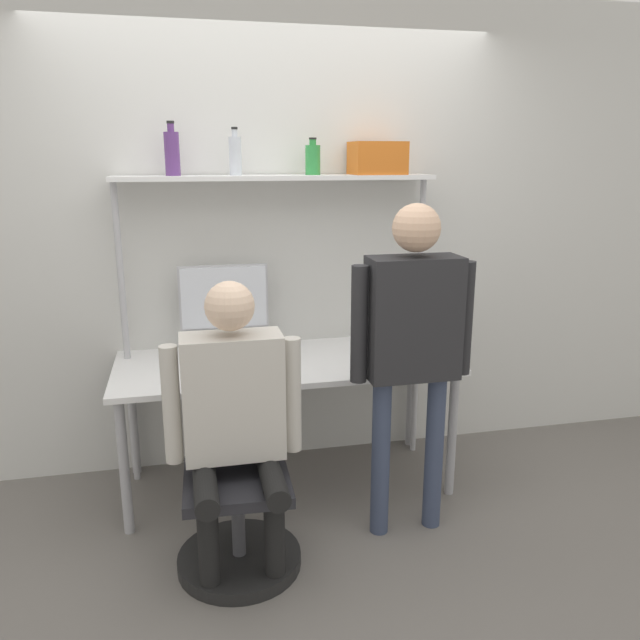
{
  "coord_description": "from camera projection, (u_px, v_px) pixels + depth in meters",
  "views": [
    {
      "loc": [
        -0.52,
        -2.79,
        1.81
      ],
      "look_at": [
        0.08,
        -0.1,
        1.08
      ],
      "focal_mm": 35.0,
      "sensor_mm": 36.0,
      "label": 1
    }
  ],
  "objects": [
    {
      "name": "ground_plane",
      "position": [
        301.0,
        520.0,
        3.21
      ],
      "size": [
        12.0,
        12.0,
        0.0
      ],
      "primitive_type": "plane",
      "color": "slate"
    },
    {
      "name": "wall_back",
      "position": [
        273.0,
        238.0,
        3.62
      ],
      "size": [
        8.0,
        0.06,
        2.7
      ],
      "color": "silver",
      "rests_on": "ground_plane"
    },
    {
      "name": "desk",
      "position": [
        286.0,
        372.0,
        3.41
      ],
      "size": [
        1.82,
        0.75,
        0.73
      ],
      "color": "white",
      "rests_on": "ground_plane"
    },
    {
      "name": "shelf_unit",
      "position": [
        277.0,
        222.0,
        3.42
      ],
      "size": [
        1.73,
        0.26,
        1.71
      ],
      "color": "white",
      "rests_on": "ground_plane"
    },
    {
      "name": "monitor",
      "position": [
        224.0,
        302.0,
        3.49
      ],
      "size": [
        0.49,
        0.17,
        0.5
      ],
      "color": "#B7B7BC",
      "rests_on": "desk"
    },
    {
      "name": "laptop",
      "position": [
        226.0,
        365.0,
        3.14
      ],
      "size": [
        0.3,
        0.21,
        0.2
      ],
      "color": "silver",
      "rests_on": "desk"
    },
    {
      "name": "cell_phone",
      "position": [
        281.0,
        373.0,
        3.18
      ],
      "size": [
        0.07,
        0.15,
        0.01
      ],
      "color": "#264C8C",
      "rests_on": "desk"
    },
    {
      "name": "office_chair",
      "position": [
        237.0,
        507.0,
        2.82
      ],
      "size": [
        0.56,
        0.56,
        0.9
      ],
      "color": "black",
      "rests_on": "ground_plane"
    },
    {
      "name": "person_seated",
      "position": [
        234.0,
        408.0,
        2.65
      ],
      "size": [
        0.59,
        0.46,
        1.32
      ],
      "color": "black",
      "rests_on": "ground_plane"
    },
    {
      "name": "person_standing",
      "position": [
        412.0,
        331.0,
        2.88
      ],
      "size": [
        0.59,
        0.22,
        1.61
      ],
      "color": "#38425B",
      "rests_on": "ground_plane"
    },
    {
      "name": "bottle_green",
      "position": [
        313.0,
        159.0,
        3.38
      ],
      "size": [
        0.08,
        0.08,
        0.2
      ],
      "color": "#2D8C3F",
      "rests_on": "shelf_unit"
    },
    {
      "name": "bottle_purple",
      "position": [
        172.0,
        153.0,
        3.22
      ],
      "size": [
        0.08,
        0.08,
        0.27
      ],
      "color": "#593372",
      "rests_on": "shelf_unit"
    },
    {
      "name": "bottle_clear",
      "position": [
        235.0,
        155.0,
        3.29
      ],
      "size": [
        0.07,
        0.07,
        0.25
      ],
      "color": "silver",
      "rests_on": "shelf_unit"
    },
    {
      "name": "storage_box",
      "position": [
        377.0,
        158.0,
        3.46
      ],
      "size": [
        0.29,
        0.24,
        0.18
      ],
      "color": "#D1661E",
      "rests_on": "shelf_unit"
    }
  ]
}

